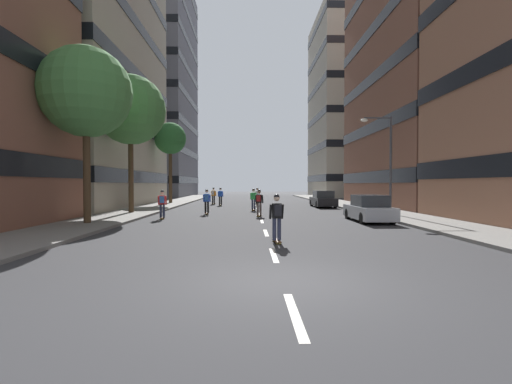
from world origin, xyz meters
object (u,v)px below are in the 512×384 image
Objects in this scene: skater_1 at (257,195)px; street_tree_mid at (86,93)px; streetlamp_right at (385,154)px; parked_car_mid at (369,209)px; skater_3 at (207,200)px; street_tree_far at (170,139)px; street_tree_near at (130,110)px; skater_6 at (277,215)px; skater_2 at (162,202)px; parked_car_near at (323,200)px; skater_0 at (220,196)px; skater_4 at (259,201)px; skater_7 at (253,198)px; skater_5 at (213,195)px.

street_tree_mid is at bearing -117.79° from skater_1.
parked_car_mid is at bearing -122.05° from streetlamp_right.
street_tree_mid is 10.45m from skater_3.
street_tree_near is at bearing -90.00° from street_tree_far.
parked_car_mid is 2.47× the size of skater_3.
street_tree_near reaches higher than skater_6.
streetlamp_right is 14.85m from skater_2.
streetlamp_right is (2.28, -9.18, 3.44)m from parked_car_near.
skater_3 is at bearing -90.89° from skater_0.
streetlamp_right is 3.65× the size of skater_3.
skater_3 reaches higher than parked_car_mid.
skater_1 is 1.00× the size of skater_6.
skater_1 is at bearing 90.41° from skater_6.
skater_1 is (-5.99, 15.86, 0.29)m from parked_car_mid.
street_tree_near is 5.45× the size of skater_1.
streetlamp_right is 9.00m from skater_4.
skater_0 and skater_7 have the same top height.
street_tree_far is at bearing 139.61° from streetlamp_right.
street_tree_mid is at bearing -90.00° from street_tree_far.
skater_4 and skater_6 have the same top height.
street_tree_far reaches higher than skater_6.
street_tree_far is at bearing 129.38° from parked_car_mid.
street_tree_near is at bearing 160.26° from parked_car_mid.
skater_2 and skater_6 have the same top height.
skater_1 is at bearing 153.16° from parked_car_near.
skater_0 is at bearing 99.43° from skater_6.
street_tree_near is 5.45× the size of skater_4.
street_tree_far is at bearing 90.00° from street_tree_near.
street_tree_mid is 5.07× the size of skater_7.
skater_5 is at bearing 84.53° from skater_2.
street_tree_near is at bearing 174.09° from streetlamp_right.
skater_7 reaches higher than parked_car_mid.
street_tree_far is 7.53m from skater_5.
parked_car_mid is 2.47× the size of skater_0.
parked_car_mid is at bearing -50.62° from street_tree_far.
skater_5 is 1.00× the size of skater_7.
skater_4 is at bearing -90.78° from skater_1.
skater_2 and skater_5 have the same top height.
skater_1 is at bearing 110.69° from parked_car_mid.
street_tree_far is 23.10m from streetlamp_right.
skater_7 is at bearing -147.77° from parked_car_near.
street_tree_near is at bearing -159.27° from skater_7.
street_tree_far is 18.08m from skater_2.
skater_0 is (-9.65, 2.80, 0.29)m from parked_car_near.
skater_5 is (4.63, -0.64, -5.90)m from street_tree_far.
parked_car_mid is 10.88m from skater_7.
street_tree_mid reaches higher than skater_5.
skater_0 is 1.00× the size of skater_6.
streetlamp_right is 3.65× the size of skater_5.
parked_car_mid is at bearing -28.93° from skater_4.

